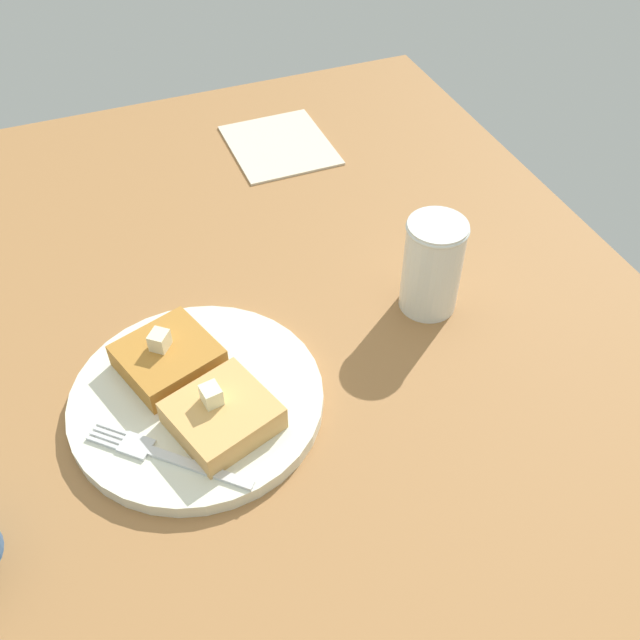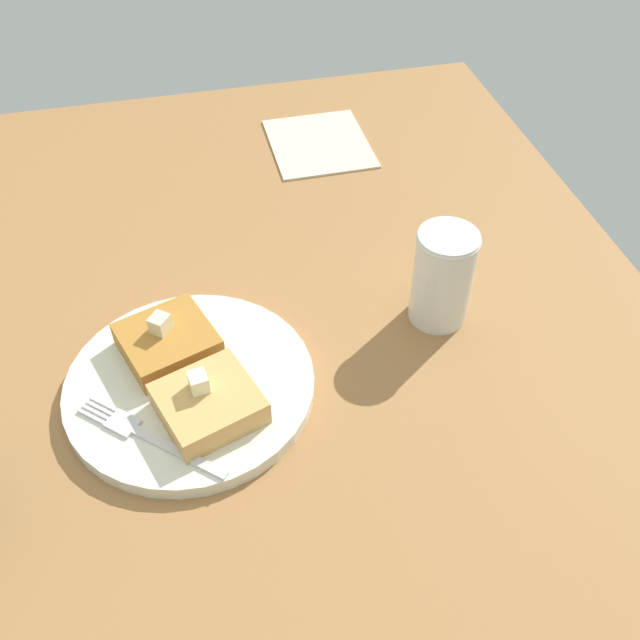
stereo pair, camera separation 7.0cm
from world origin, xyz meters
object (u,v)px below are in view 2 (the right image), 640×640
object	(u,v)px
plate	(190,385)
fork	(143,434)
syrup_jar	(442,279)
napkin	(319,143)

from	to	relation	value
plate	fork	xyz separation A→B (cm)	(5.43, -4.69, 0.81)
syrup_jar	napkin	distance (cm)	36.94
plate	napkin	bearing A→B (deg)	151.01
napkin	syrup_jar	bearing A→B (deg)	6.92
syrup_jar	napkin	size ratio (longest dim) A/B	0.69
fork	napkin	xyz separation A→B (cm)	(-46.11, 27.23, -1.54)
fork	napkin	bearing A→B (deg)	149.44
plate	syrup_jar	size ratio (longest dim) A/B	2.21
syrup_jar	napkin	world-z (taller)	syrup_jar
fork	syrup_jar	xyz separation A→B (cm)	(-9.78, 31.64, 3.48)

